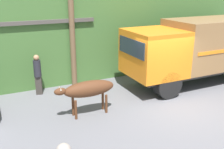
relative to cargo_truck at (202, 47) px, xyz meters
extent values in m
plane|color=slate|center=(-2.78, -1.52, -1.71)|extent=(60.00, 60.00, 0.00)
cube|color=#426B33|center=(-2.78, 5.12, 0.26)|extent=(32.00, 5.61, 3.94)
cube|color=#C6B793|center=(-7.15, 3.52, -0.27)|extent=(5.06, 2.40, 2.88)
cube|color=#4C4742|center=(-7.15, 3.52, 1.25)|extent=(5.36, 2.70, 0.16)
cube|color=#2D2D2D|center=(-0.09, 0.03, -1.05)|extent=(6.66, 1.86, 0.18)
cube|color=orange|center=(-2.62, 0.03, 0.00)|extent=(2.17, 2.32, 1.91)
cube|color=#232D38|center=(-3.73, 0.03, 0.34)|extent=(0.04, 1.97, 0.67)
cube|color=olive|center=(1.00, 0.03, 0.15)|extent=(5.07, 2.32, 2.21)
cylinder|color=black|center=(-2.51, -0.87, -1.14)|extent=(1.14, 0.51, 1.14)
ellipsoid|color=#512D19|center=(-5.92, -0.93, -0.73)|extent=(1.84, 0.57, 0.57)
ellipsoid|color=#512D19|center=(-6.94, -0.93, -0.66)|extent=(0.42, 0.25, 0.25)
cone|color=#B7AD93|center=(-6.94, -1.02, -0.54)|extent=(0.06, 0.06, 0.11)
cone|color=#B7AD93|center=(-6.94, -0.83, -0.54)|extent=(0.06, 0.06, 0.11)
cylinder|color=#512D19|center=(-6.49, -1.08, -1.36)|extent=(0.09, 0.09, 0.69)
cylinder|color=#512D19|center=(-6.49, -0.77, -1.36)|extent=(0.09, 0.09, 0.69)
cylinder|color=#512D19|center=(-5.34, -1.08, -1.36)|extent=(0.09, 0.09, 0.69)
cylinder|color=#512D19|center=(-5.34, -0.77, -1.36)|extent=(0.09, 0.09, 0.69)
cube|color=#38332D|center=(-7.20, 1.73, -1.31)|extent=(0.30, 0.24, 0.80)
cylinder|color=#26262D|center=(-7.20, 1.73, -0.56)|extent=(0.39, 0.39, 0.69)
sphere|color=#A87A56|center=(-7.20, 1.73, -0.10)|extent=(0.23, 0.23, 0.23)
cylinder|color=brown|center=(-5.50, 2.15, 1.08)|extent=(0.25, 0.25, 5.57)
camera|label=1|loc=(-8.87, -8.92, 2.62)|focal=42.00mm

